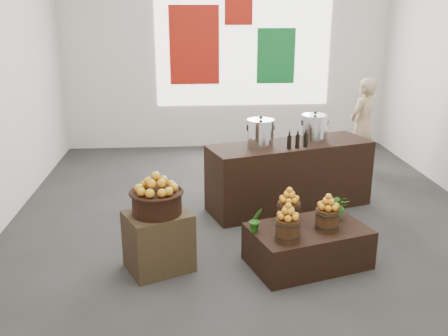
{
  "coord_description": "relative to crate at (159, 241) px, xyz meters",
  "views": [
    {
      "loc": [
        -0.77,
        -5.8,
        2.55
      ],
      "look_at": [
        -0.36,
        -0.4,
        0.8
      ],
      "focal_mm": 40.0,
      "sensor_mm": 36.0,
      "label": 1
    }
  ],
  "objects": [
    {
      "name": "crate",
      "position": [
        0.0,
        0.0,
        0.0
      ],
      "size": [
        0.76,
        0.71,
        0.61
      ],
      "primitive_type": "cube",
      "rotation": [
        0.0,
        0.0,
        0.43
      ],
      "color": "#43371F",
      "rests_on": "ground"
    },
    {
      "name": "herb_garnish_right",
      "position": [
        1.88,
        0.19,
        0.24
      ],
      "size": [
        0.32,
        0.3,
        0.28
      ],
      "primitive_type": "imported",
      "rotation": [
        0.0,
        0.0,
        -0.43
      ],
      "color": "#256515",
      "rests_on": "display_table"
    },
    {
      "name": "back_opening",
      "position": [
        1.38,
        4.69,
        1.69
      ],
      "size": [
        3.2,
        0.02,
        2.4
      ],
      "primitive_type": "cube",
      "color": "white",
      "rests_on": "back_wall"
    },
    {
      "name": "counter",
      "position": [
        1.65,
        1.54,
        0.13
      ],
      "size": [
        2.25,
        1.29,
        0.88
      ],
      "primitive_type": "cube",
      "rotation": [
        0.0,
        0.0,
        0.3
      ],
      "color": "black",
      "rests_on": "ground"
    },
    {
      "name": "wicker_basket",
      "position": [
        0.0,
        0.0,
        0.42
      ],
      "size": [
        0.49,
        0.49,
        0.22
      ],
      "primitive_type": "cylinder",
      "color": "black",
      "rests_on": "crate"
    },
    {
      "name": "oil_cruets",
      "position": [
        1.71,
        1.34,
        0.69
      ],
      "size": [
        0.24,
        0.13,
        0.24
      ],
      "primitive_type": null,
      "rotation": [
        0.0,
        0.0,
        0.3
      ],
      "color": "black",
      "rests_on": "counter"
    },
    {
      "name": "herb_garnish_left",
      "position": [
        0.97,
        -0.07,
        0.23
      ],
      "size": [
        0.17,
        0.15,
        0.25
      ],
      "primitive_type": "imported",
      "rotation": [
        0.0,
        0.0,
        0.34
      ],
      "color": "#256515",
      "rests_on": "display_table"
    },
    {
      "name": "apple_bucket_rear",
      "position": [
        1.35,
        0.16,
        0.21
      ],
      "size": [
        0.24,
        0.24,
        0.22
      ],
      "primitive_type": "cylinder",
      "color": "#3E2511",
      "rests_on": "display_table"
    },
    {
      "name": "deco_red_left",
      "position": [
        0.48,
        4.68,
        1.59
      ],
      "size": [
        0.9,
        0.04,
        1.4
      ],
      "primitive_type": "cube",
      "color": "#9F180C",
      "rests_on": "back_wall"
    },
    {
      "name": "stock_pot_left",
      "position": [
        1.23,
        1.41,
        0.74
      ],
      "size": [
        0.33,
        0.33,
        0.33
      ],
      "primitive_type": "cylinder",
      "color": "silver",
      "rests_on": "counter"
    },
    {
      "name": "apples_in_bucket_front_right",
      "position": [
        1.7,
        -0.06,
        0.4
      ],
      "size": [
        0.18,
        0.18,
        0.16
      ],
      "primitive_type": null,
      "color": "#A1050D",
      "rests_on": "apple_bucket_front_right"
    },
    {
      "name": "back_wall",
      "position": [
        1.08,
        4.71,
        1.69
      ],
      "size": [
        6.0,
        0.04,
        4.0
      ],
      "primitive_type": "cube",
      "color": "silver",
      "rests_on": "ground"
    },
    {
      "name": "stock_pot_center",
      "position": [
        1.97,
        1.64,
        0.74
      ],
      "size": [
        0.33,
        0.33,
        0.33
      ],
      "primitive_type": "cylinder",
      "color": "silver",
      "rests_on": "counter"
    },
    {
      "name": "apples_in_bucket_front_left",
      "position": [
        1.25,
        -0.27,
        0.4
      ],
      "size": [
        0.18,
        0.18,
        0.16
      ],
      "primitive_type": null,
      "color": "#A1050D",
      "rests_on": "apple_bucket_front_left"
    },
    {
      "name": "deco_red_upper",
      "position": [
        1.28,
        4.68,
        2.19
      ],
      "size": [
        0.5,
        0.04,
        0.5
      ],
      "primitive_type": "cube",
      "color": "#9F180C",
      "rests_on": "back_wall"
    },
    {
      "name": "apple_bucket_front_left",
      "position": [
        1.25,
        -0.27,
        0.21
      ],
      "size": [
        0.24,
        0.24,
        0.22
      ],
      "primitive_type": "cylinder",
      "color": "#3E2511",
      "rests_on": "display_table"
    },
    {
      "name": "apple_bucket_front_right",
      "position": [
        1.7,
        -0.06,
        0.21
      ],
      "size": [
        0.24,
        0.24,
        0.22
      ],
      "primitive_type": "cylinder",
      "color": "#3E2511",
      "rests_on": "display_table"
    },
    {
      "name": "shopper",
      "position": [
        3.07,
        2.9,
        0.46
      ],
      "size": [
        0.66,
        0.64,
        1.53
      ],
      "primitive_type": "imported",
      "rotation": [
        0.0,
        0.0,
        3.83
      ],
      "color": "tan",
      "rests_on": "ground"
    },
    {
      "name": "ground",
      "position": [
        1.08,
        1.21,
        -0.31
      ],
      "size": [
        7.0,
        7.0,
        0.0
      ],
      "primitive_type": "plane",
      "color": "#31312F",
      "rests_on": "ground"
    },
    {
      "name": "apples_in_bucket_rear",
      "position": [
        1.35,
        0.16,
        0.4
      ],
      "size": [
        0.18,
        0.18,
        0.16
      ],
      "primitive_type": null,
      "color": "#A1050D",
      "rests_on": "apple_bucket_rear"
    },
    {
      "name": "display_table",
      "position": [
        1.53,
        -0.02,
        -0.1
      ],
      "size": [
        1.34,
        1.04,
        0.41
      ],
      "primitive_type": "cube",
      "rotation": [
        0.0,
        0.0,
        0.29
      ],
      "color": "black",
      "rests_on": "ground"
    },
    {
      "name": "deco_green_right",
      "position": [
        1.98,
        4.68,
        1.39
      ],
      "size": [
        0.7,
        0.04,
        1.0
      ],
      "primitive_type": "cube",
      "color": "#106627",
      "rests_on": "back_wall"
    },
    {
      "name": "apples_in_basket",
      "position": [
        0.0,
        0.0,
        0.63
      ],
      "size": [
        0.38,
        0.38,
        0.2
      ],
      "primitive_type": null,
      "color": "#A1050D",
      "rests_on": "wicker_basket"
    }
  ]
}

